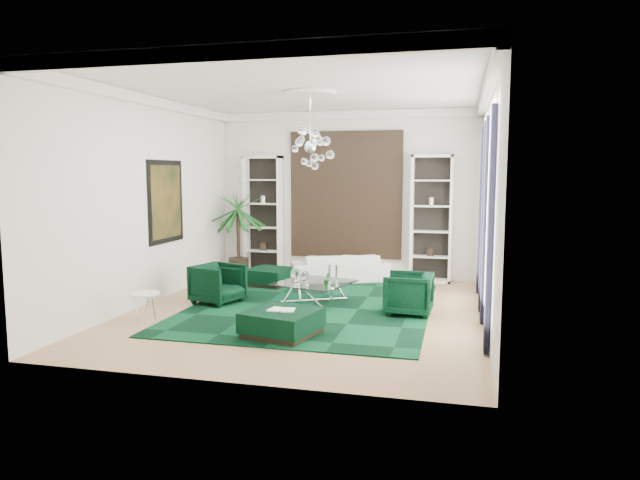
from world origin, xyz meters
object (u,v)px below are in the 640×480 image
(ottoman_side, at_px, (270,277))
(ottoman_front, at_px, (282,323))
(coffee_table, at_px, (314,293))
(armchair_left, at_px, (218,284))
(side_table, at_px, (146,308))
(armchair_right, at_px, (408,294))
(palm, at_px, (238,221))
(sofa, at_px, (340,268))

(ottoman_side, distance_m, ottoman_front, 3.82)
(coffee_table, relative_size, ottoman_side, 1.43)
(armchair_left, height_order, side_table, armchair_left)
(coffee_table, bearing_deg, armchair_right, -11.31)
(coffee_table, height_order, ottoman_front, coffee_table)
(armchair_right, height_order, ottoman_side, armchair_right)
(palm, bearing_deg, ottoman_front, -60.95)
(ottoman_side, bearing_deg, palm, 139.18)
(coffee_table, xyz_separation_m, ottoman_side, (-1.35, 1.45, -0.02))
(ottoman_side, relative_size, palm, 0.33)
(side_table, bearing_deg, palm, 91.35)
(coffee_table, xyz_separation_m, palm, (-2.45, 2.40, 1.08))
(armchair_right, distance_m, side_table, 4.37)
(ottoman_front, height_order, side_table, side_table)
(ottoman_side, xyz_separation_m, side_table, (-1.00, -3.30, 0.04))
(ottoman_front, bearing_deg, sofa, 90.65)
(armchair_left, xyz_separation_m, ottoman_front, (1.80, -1.75, -0.17))
(armchair_right, relative_size, ottoman_front, 0.81)
(coffee_table, bearing_deg, ottoman_side, 132.95)
(side_table, bearing_deg, ottoman_side, 73.14)
(ottoman_side, height_order, palm, palm)
(armchair_left, relative_size, ottoman_side, 0.96)
(armchair_left, bearing_deg, ottoman_front, -117.25)
(ottoman_side, xyz_separation_m, palm, (-1.10, 0.95, 1.10))
(armchair_right, height_order, coffee_table, armchair_right)
(ottoman_front, bearing_deg, armchair_right, 45.83)
(ottoman_side, bearing_deg, coffee_table, -47.05)
(sofa, height_order, coffee_table, sofa)
(ottoman_front, distance_m, side_table, 2.41)
(sofa, relative_size, armchair_left, 2.62)
(sofa, bearing_deg, ottoman_side, 8.33)
(side_table, xyz_separation_m, palm, (-0.10, 4.25, 1.05))
(armchair_right, xyz_separation_m, ottoman_front, (-1.70, -1.75, -0.17))
(sofa, height_order, side_table, sofa)
(ottoman_side, height_order, ottoman_front, ottoman_front)
(coffee_table, distance_m, palm, 3.59)
(armchair_left, distance_m, ottoman_side, 1.85)
(armchair_right, bearing_deg, sofa, -144.25)
(coffee_table, bearing_deg, side_table, -141.79)
(sofa, relative_size, palm, 0.82)
(palm, bearing_deg, ottoman_side, -40.82)
(side_table, bearing_deg, ottoman_front, -5.95)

